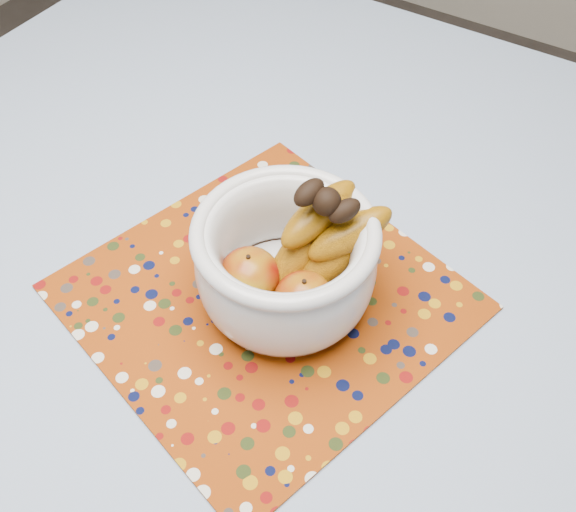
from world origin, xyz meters
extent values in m
plane|color=#2D2826|center=(0.00, 0.00, 0.00)|extent=(4.00, 4.00, 0.00)
cube|color=brown|center=(0.00, 0.00, 0.73)|extent=(1.20, 1.20, 0.04)
cylinder|color=brown|center=(-0.53, 0.53, 0.35)|extent=(0.06, 0.06, 0.71)
cube|color=#6381A5|center=(0.00, 0.00, 0.76)|extent=(1.32, 1.32, 0.01)
cube|color=#812F07|center=(0.05, -0.03, 0.76)|extent=(0.50, 0.50, 0.00)
cylinder|color=silver|center=(0.07, -0.02, 0.77)|extent=(0.10, 0.10, 0.01)
cylinder|color=silver|center=(0.07, -0.02, 0.78)|extent=(0.15, 0.15, 0.01)
torus|color=silver|center=(0.07, -0.02, 0.88)|extent=(0.21, 0.21, 0.02)
ellipsoid|color=#6B0704|center=(0.04, -0.05, 0.82)|extent=(0.07, 0.07, 0.06)
ellipsoid|color=#6B0704|center=(0.11, -0.04, 0.82)|extent=(0.07, 0.07, 0.06)
sphere|color=black|center=(0.10, 0.02, 0.91)|extent=(0.03, 0.03, 0.03)
camera|label=1|loc=(0.33, -0.43, 1.41)|focal=42.00mm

